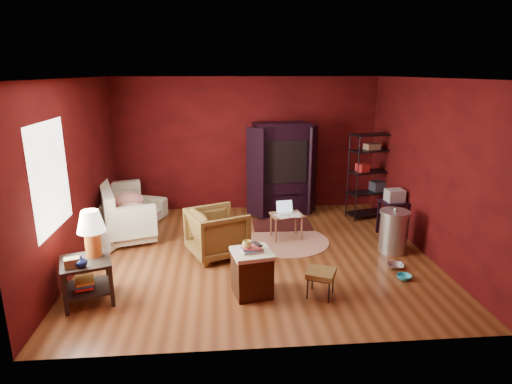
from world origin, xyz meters
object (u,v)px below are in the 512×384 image
at_px(side_table, 89,248).
at_px(wire_shelving, 371,172).
at_px(hamper, 252,272).
at_px(tv_armoire, 281,167).
at_px(laptop_desk, 286,217).
at_px(armchair, 217,230).
at_px(sofa, 123,211).

distance_m(side_table, wire_shelving, 5.53).
height_order(hamper, tv_armoire, tv_armoire).
bearing_deg(laptop_desk, tv_armoire, 76.53).
bearing_deg(tv_armoire, side_table, -139.85).
xyz_separation_m(side_table, laptop_desk, (2.85, 1.85, -0.30)).
relative_size(tv_armoire, wire_shelving, 1.10).
bearing_deg(wire_shelving, hamper, -146.43).
bearing_deg(side_table, armchair, 37.10).
relative_size(sofa, tv_armoire, 1.06).
bearing_deg(laptop_desk, sofa, 158.68).
height_order(armchair, laptop_desk, armchair).
distance_m(sofa, armchair, 2.15).
bearing_deg(wire_shelving, armchair, -166.72).
height_order(laptop_desk, tv_armoire, tv_armoire).
bearing_deg(tv_armoire, hamper, -112.30).
relative_size(side_table, laptop_desk, 1.77).
relative_size(armchair, hamper, 1.20).
bearing_deg(hamper, side_table, 178.01).
xyz_separation_m(sofa, side_table, (0.12, -2.48, 0.32)).
xyz_separation_m(tv_armoire, wire_shelving, (1.75, -0.41, -0.04)).
bearing_deg(sofa, laptop_desk, -81.00).
height_order(armchair, hamper, armchair).
relative_size(sofa, hamper, 2.83).
bearing_deg(wire_shelving, side_table, -163.50).
bearing_deg(side_table, tv_armoire, 48.18).
height_order(side_table, laptop_desk, side_table).
distance_m(armchair, side_table, 2.07).
bearing_deg(laptop_desk, side_table, -156.29).
bearing_deg(wire_shelving, sofa, 169.80).
height_order(armchair, side_table, side_table).
distance_m(tv_armoire, wire_shelving, 1.80).
height_order(sofa, laptop_desk, sofa).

